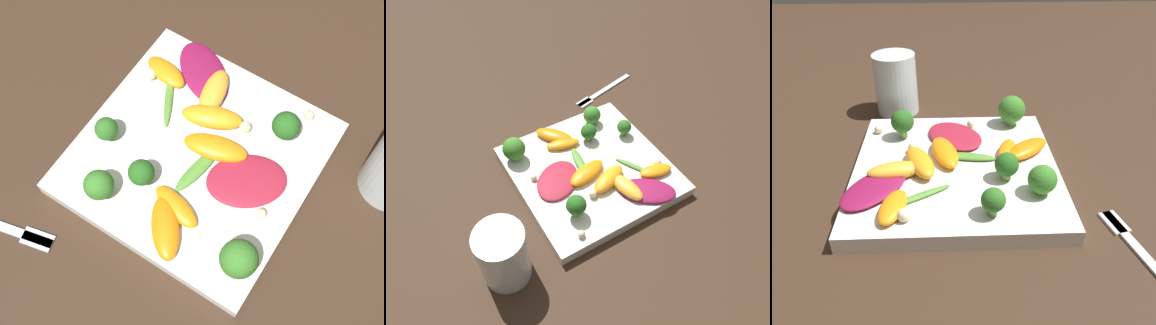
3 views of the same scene
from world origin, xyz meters
TOP-DOWN VIEW (x-y plane):
  - ground_plane at (0.00, 0.00)m, footprint 2.40×2.40m
  - plate at (0.00, 0.00)m, footprint 0.28×0.28m
  - fork at (0.20, -0.15)m, footprint 0.06×0.17m
  - radicchio_leaf_0 at (-0.10, -0.05)m, footprint 0.10×0.11m
  - radicchio_leaf_1 at (-0.00, 0.07)m, footprint 0.11×0.12m
  - orange_segment_0 at (-0.05, -0.01)m, footprint 0.06×0.08m
  - orange_segment_1 at (0.07, 0.02)m, footprint 0.04×0.07m
  - orange_segment_2 at (-0.08, -0.03)m, footprint 0.08×0.04m
  - orange_segment_3 at (-0.07, -0.10)m, footprint 0.04×0.07m
  - orange_segment_4 at (0.10, 0.02)m, footprint 0.08×0.07m
  - orange_segment_5 at (-0.02, 0.02)m, footprint 0.05×0.09m
  - broccoli_floret_0 at (0.06, -0.04)m, footprint 0.03×0.03m
  - broccoli_floret_1 at (0.10, -0.07)m, footprint 0.04×0.04m
  - broccoli_floret_2 at (-0.08, 0.08)m, footprint 0.03×0.03m
  - broccoli_floret_3 at (0.04, -0.10)m, footprint 0.03×0.03m
  - broccoli_floret_4 at (0.09, 0.11)m, footprint 0.04×0.04m
  - arugula_sprig_0 at (-0.05, -0.07)m, footprint 0.08×0.05m
  - arugula_sprig_1 at (0.02, 0.01)m, footprint 0.08×0.03m
  - macadamia_nut_0 at (-0.06, -0.11)m, footprint 0.02×0.02m
  - macadamia_nut_1 at (-0.12, 0.09)m, footprint 0.01×0.01m
  - macadamia_nut_2 at (0.03, 0.10)m, footprint 0.01×0.01m
  - macadamia_nut_3 at (-0.06, 0.03)m, footprint 0.02×0.02m

SIDE VIEW (x-z plane):
  - ground_plane at x=0.00m, z-range 0.00..0.00m
  - fork at x=0.20m, z-range 0.00..0.01m
  - plate at x=0.00m, z-range 0.00..0.02m
  - arugula_sprig_0 at x=-0.05m, z-range 0.02..0.03m
  - arugula_sprig_1 at x=0.02m, z-range 0.02..0.03m
  - radicchio_leaf_1 at x=0.00m, z-range 0.02..0.03m
  - radicchio_leaf_0 at x=-0.10m, z-range 0.02..0.03m
  - macadamia_nut_2 at x=0.03m, z-range 0.02..0.03m
  - macadamia_nut_1 at x=-0.12m, z-range 0.02..0.04m
  - orange_segment_1 at x=0.07m, z-range 0.02..0.04m
  - orange_segment_3 at x=-0.07m, z-range 0.02..0.04m
  - macadamia_nut_3 at x=-0.06m, z-range 0.02..0.04m
  - macadamia_nut_0 at x=-0.06m, z-range 0.02..0.04m
  - orange_segment_4 at x=0.10m, z-range 0.02..0.04m
  - orange_segment_5 at x=-0.02m, z-range 0.02..0.04m
  - orange_segment_2 at x=-0.08m, z-range 0.02..0.04m
  - orange_segment_0 at x=-0.05m, z-range 0.02..0.04m
  - broccoli_floret_3 at x=0.04m, z-range 0.02..0.06m
  - broccoli_floret_1 at x=0.10m, z-range 0.02..0.06m
  - broccoli_floret_0 at x=0.06m, z-range 0.02..0.06m
  - broccoli_floret_4 at x=0.09m, z-range 0.02..0.07m
  - broccoli_floret_2 at x=-0.08m, z-range 0.03..0.07m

